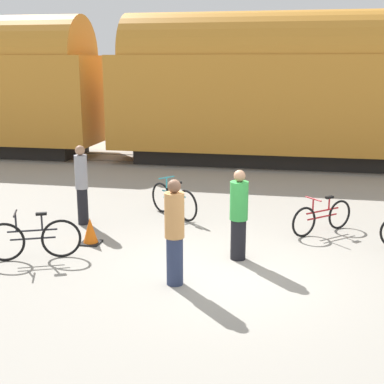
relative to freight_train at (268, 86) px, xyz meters
name	(u,v)px	position (x,y,z in m)	size (l,w,h in m)	color
ground_plane	(227,273)	(0.00, -10.65, -2.78)	(80.00, 80.00, 0.00)	gray
freight_train	(268,86)	(0.00, 0.00, 0.00)	(35.24, 3.13, 5.34)	black
rail_near	(264,167)	(0.00, -0.72, -2.77)	(47.24, 0.07, 0.01)	#4C4238
rail_far	(267,159)	(0.00, 0.72, -2.77)	(47.24, 0.07, 0.01)	#4C4238
bicycle_maroon	(322,217)	(1.72, -7.99, -2.43)	(1.30, 1.22, 0.82)	black
bicycle_teal	(174,201)	(-1.73, -7.39, -2.39)	(1.39, 1.15, 0.93)	black
bicycle_black	(33,239)	(-3.67, -10.70, -2.39)	(1.66, 0.74, 0.94)	black
person_in_grey	(82,184)	(-3.63, -8.40, -1.84)	(0.29, 0.29, 1.83)	black
person_in_green	(239,215)	(0.11, -9.93, -1.92)	(0.34, 0.34, 1.72)	black
person_in_tan	(175,232)	(-0.80, -11.30, -1.87)	(0.33, 0.33, 1.81)	#283351
traffic_cone	(90,232)	(-2.96, -9.65, -2.53)	(0.40, 0.40, 0.55)	black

